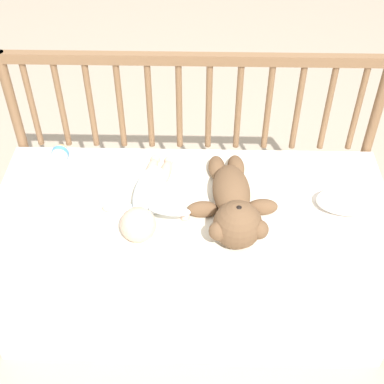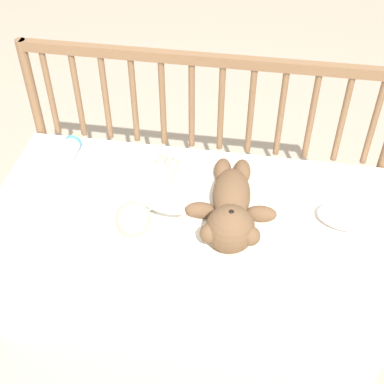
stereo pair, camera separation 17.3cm
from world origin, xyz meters
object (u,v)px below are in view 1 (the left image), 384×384
Objects in this scene: baby at (147,200)px; small_pillow at (350,201)px; teddy_bear at (234,205)px; baby_bottle at (58,160)px.

baby is 0.66m from small_pillow.
teddy_bear is 0.28m from baby.
teddy_bear is at bearing -6.66° from baby.
teddy_bear is 0.66m from baby_bottle.
small_pillow is (1.00, -0.18, 0.00)m from baby_bottle.
teddy_bear is 2.05× the size of small_pillow.
baby_bottle is 0.70× the size of small_pillow.
small_pillow is (0.38, 0.06, -0.03)m from teddy_bear.
baby_bottle is (-0.61, 0.24, -0.03)m from teddy_bear.
baby reaches higher than small_pillow.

